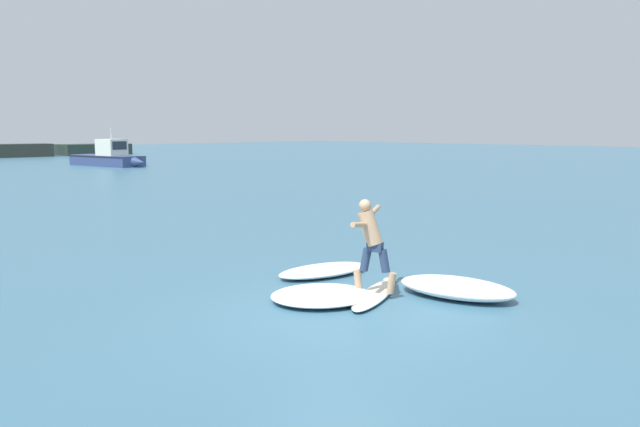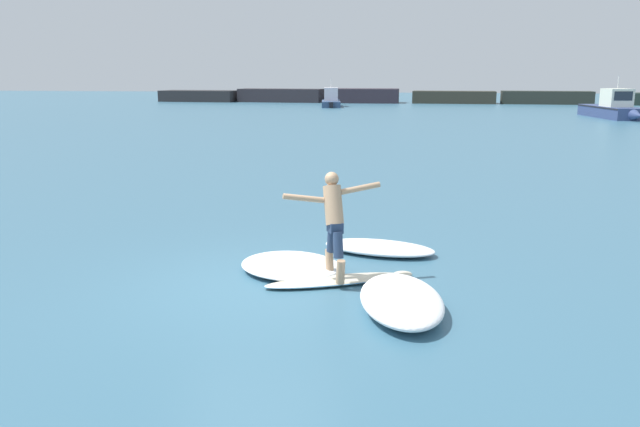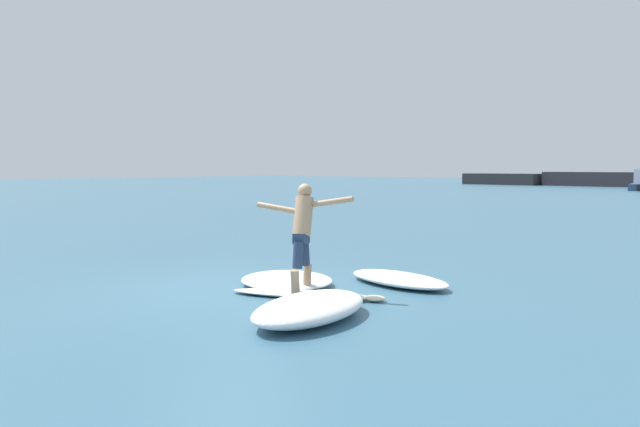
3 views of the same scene
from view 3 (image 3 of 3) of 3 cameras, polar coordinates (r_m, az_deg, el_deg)
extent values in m
plane|color=#3A677F|center=(10.29, -7.80, -6.94)|extent=(200.00, 200.00, 0.00)
cube|color=#29292B|center=(75.36, 16.50, 3.04)|extent=(9.04, 4.41, 1.26)
cube|color=#2E2A2F|center=(71.90, 23.58, 2.90)|extent=(9.74, 3.73, 1.48)
ellipsoid|color=beige|center=(9.64, -1.71, -7.36)|extent=(2.24, 1.38, 0.10)
ellipsoid|color=beige|center=(9.36, 5.04, -7.72)|extent=(0.40, 0.37, 0.08)
ellipsoid|color=#2870B2|center=(9.64, -1.71, -7.36)|extent=(2.26, 1.39, 0.04)
cone|color=black|center=(9.98, -6.80, -7.65)|extent=(0.07, 0.07, 0.14)
cone|color=black|center=(9.80, -6.25, -7.87)|extent=(0.07, 0.07, 0.14)
cone|color=black|center=(10.04, -5.67, -7.57)|extent=(0.07, 0.07, 0.14)
cylinder|color=tan|center=(9.88, -1.17, -5.69)|extent=(0.19, 0.21, 0.38)
cylinder|color=navy|center=(9.69, -1.42, -3.58)|extent=(0.23, 0.26, 0.42)
cylinder|color=tan|center=(9.31, -2.29, -6.31)|extent=(0.19, 0.21, 0.38)
cylinder|color=navy|center=(9.38, -2.04, -3.85)|extent=(0.23, 0.26, 0.42)
cube|color=navy|center=(9.50, -1.73, -2.28)|extent=(0.29, 0.32, 0.16)
cylinder|color=tan|center=(9.56, -1.56, -0.28)|extent=(0.44, 0.53, 0.66)
sphere|color=tan|center=(9.63, -1.39, 2.10)|extent=(0.22, 0.22, 0.22)
cylinder|color=tan|center=(9.76, -4.00, 0.52)|extent=(0.62, 0.35, 0.20)
cylinder|color=tan|center=(9.48, 1.20, 1.09)|extent=(0.62, 0.35, 0.19)
cube|color=black|center=(58.31, 27.18, 2.13)|extent=(0.40, 0.33, 0.52)
ellipsoid|color=white|center=(8.19, -0.91, -8.64)|extent=(1.49, 2.28, 0.32)
ellipsoid|color=white|center=(10.71, 7.21, -5.96)|extent=(2.19, 1.28, 0.19)
ellipsoid|color=white|center=(10.55, -3.06, -6.10)|extent=(2.26, 2.16, 0.19)
camera|label=1|loc=(14.66, -49.20, 6.57)|focal=35.00mm
camera|label=2|loc=(5.70, -73.81, 13.62)|focal=35.00mm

